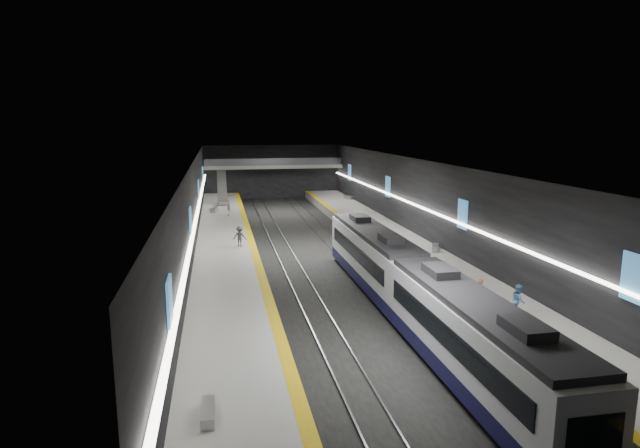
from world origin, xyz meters
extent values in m
plane|color=black|center=(0.00, 0.00, 0.00)|extent=(70.00, 70.00, 0.00)
cube|color=beige|center=(0.00, 0.00, 8.00)|extent=(20.00, 70.00, 0.04)
cube|color=black|center=(-10.00, 0.00, 4.00)|extent=(0.04, 70.00, 8.00)
cube|color=black|center=(10.00, 0.00, 4.00)|extent=(0.04, 70.00, 8.00)
cube|color=black|center=(0.00, 35.00, 4.00)|extent=(20.00, 0.04, 8.00)
cube|color=black|center=(0.00, -35.00, 4.00)|extent=(20.00, 0.04, 8.00)
cube|color=slate|center=(-7.50, 0.00, 0.50)|extent=(5.00, 70.00, 1.00)
cube|color=#9D9D98|center=(-7.50, 0.00, 1.01)|extent=(5.00, 70.00, 0.02)
cube|color=#DDB10B|center=(-5.30, 0.00, 1.02)|extent=(0.60, 70.00, 0.02)
cube|color=slate|center=(7.50, 0.00, 0.50)|extent=(5.00, 70.00, 1.00)
cube|color=#9D9D98|center=(7.50, 0.00, 1.01)|extent=(5.00, 70.00, 0.02)
cube|color=#DDB10B|center=(5.30, 0.00, 1.02)|extent=(0.60, 70.00, 0.02)
cube|color=gray|center=(-3.22, 0.00, 0.06)|extent=(0.08, 70.00, 0.12)
cube|color=gray|center=(-1.78, 0.00, 0.06)|extent=(0.08, 70.00, 0.12)
cube|color=gray|center=(1.78, 0.00, 0.06)|extent=(0.08, 70.00, 0.12)
cube|color=gray|center=(3.22, 0.00, 0.06)|extent=(0.08, 70.00, 0.12)
cube|color=#100E36|center=(2.50, -24.84, 0.75)|extent=(2.65, 15.00, 0.80)
cube|color=silver|center=(2.50, -24.84, 2.40)|extent=(2.65, 15.00, 2.50)
cube|color=black|center=(2.50, -24.84, 3.80)|extent=(2.44, 14.25, 0.30)
cube|color=black|center=(2.50, -24.84, 2.45)|extent=(2.69, 13.20, 1.00)
cube|color=black|center=(2.50, -32.36, 2.35)|extent=(1.85, 0.05, 1.20)
cube|color=#100E36|center=(2.50, -9.84, 0.75)|extent=(2.65, 15.00, 0.80)
cube|color=silver|center=(2.50, -9.84, 2.40)|extent=(2.65, 15.00, 2.50)
cube|color=black|center=(2.50, -9.84, 3.80)|extent=(2.44, 14.25, 0.30)
cube|color=black|center=(2.50, -9.84, 2.45)|extent=(2.69, 13.20, 1.00)
cube|color=black|center=(2.50, -17.36, 2.35)|extent=(1.85, 0.05, 1.20)
cube|color=#3E82BA|center=(-9.92, -25.00, 4.50)|extent=(0.10, 1.50, 2.20)
cube|color=#3E82BA|center=(-9.92, -8.00, 4.50)|extent=(0.10, 1.50, 2.20)
cube|color=#3E82BA|center=(-9.92, 10.00, 4.50)|extent=(0.10, 1.50, 2.20)
cube|color=#3E82BA|center=(-9.92, 27.00, 4.50)|extent=(0.10, 1.50, 2.20)
cube|color=#3E82BA|center=(9.92, -25.00, 4.50)|extent=(0.10, 1.50, 2.20)
cube|color=#3E82BA|center=(9.92, -8.00, 4.50)|extent=(0.10, 1.50, 2.20)
cube|color=#3E82BA|center=(9.92, 10.00, 4.50)|extent=(0.10, 1.50, 2.20)
cube|color=#3E82BA|center=(9.92, 27.00, 4.50)|extent=(0.10, 1.50, 2.20)
cube|color=white|center=(-9.80, 0.00, 3.80)|extent=(0.25, 68.60, 0.12)
cube|color=white|center=(9.80, 0.00, 3.80)|extent=(0.25, 68.60, 0.12)
cube|color=gray|center=(0.00, 33.00, 5.00)|extent=(20.00, 3.00, 0.50)
cube|color=#47474C|center=(0.00, 31.55, 5.75)|extent=(19.60, 0.08, 1.00)
cube|color=#99999E|center=(-7.50, 26.00, 2.90)|extent=(1.20, 7.50, 3.92)
cube|color=#99999E|center=(-8.63, -27.03, 1.21)|extent=(0.50, 1.75, 0.43)
cube|color=#99999E|center=(-8.55, 18.11, 1.24)|extent=(0.93, 2.05, 0.49)
cube|color=#99999E|center=(9.21, -4.85, 1.22)|extent=(1.20, 1.88, 0.45)
cube|color=#99999E|center=(9.50, 25.50, 1.22)|extent=(1.02, 1.90, 0.45)
imported|color=#B65D44|center=(6.17, -18.32, 1.85)|extent=(0.62, 0.73, 1.70)
imported|color=#5389B5|center=(7.58, -19.86, 1.88)|extent=(0.97, 1.06, 1.75)
imported|color=silver|center=(-6.92, 14.98, 1.86)|extent=(0.56, 1.06, 1.73)
imported|color=#3D3D44|center=(-6.36, -0.48, 1.87)|extent=(1.27, 0.96, 1.73)
camera|label=1|loc=(-8.00, -44.68, 11.25)|focal=30.00mm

